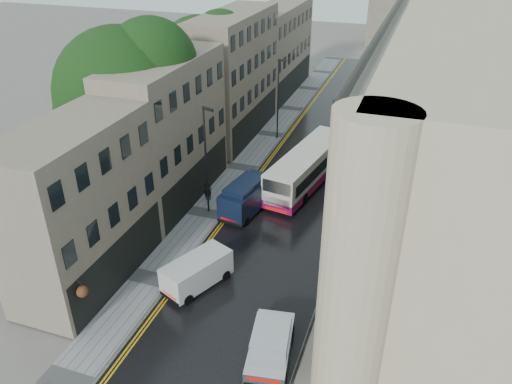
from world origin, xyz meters
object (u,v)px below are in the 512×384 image
Objects in this scene: white_van at (168,278)px; silver_hatchback at (247,366)px; tree_near at (124,114)px; white_lorry at (339,131)px; navy_van at (223,203)px; tree_far at (201,77)px; pedestrian at (208,190)px; cream_bus at (277,180)px; lamp_post_near at (206,162)px; lamp_post_far at (278,100)px.

silver_hatchback is at bearing -10.79° from white_van.
tree_near is 14.00m from white_van.
white_lorry reaches higher than navy_van.
tree_far is 31.40m from silver_hatchback.
tree_far is at bearing -74.23° from pedestrian.
cream_bus is 5.55m from pedestrian.
pedestrian is at bearing 133.51° from lamp_post_near.
cream_bus is 5.23m from navy_van.
tree_near is 21.51m from silver_hatchback.
navy_van is at bearing -76.85° from lamp_post_far.
pedestrian is at bearing 10.67° from tree_near.
lamp_post_far reaches higher than white_lorry.
lamp_post_far is at bearing 63.28° from tree_near.
tree_near is 17.02m from lamp_post_far.
white_lorry is 6.81m from lamp_post_far.
tree_near reaches higher than white_van.
navy_van is (7.90, -13.96, -4.87)m from tree_far.
tree_near is 20.19m from white_lorry.
white_van is at bearing -80.83° from navy_van.
tree_near is 1.67× the size of lamp_post_near.
tree_near is 7.28m from lamp_post_near.
lamp_post_near is at bearing 111.43° from silver_hatchback.
navy_van is (-2.82, -4.40, -0.22)m from cream_bus.
navy_van is at bearing -109.34° from white_lorry.
silver_hatchback is at bearing -54.22° from navy_van.
lamp_post_far is (-0.65, 15.96, 2.76)m from navy_van.
silver_hatchback is 1.04× the size of white_van.
pedestrian is 0.22× the size of lamp_post_far.
tree_far is 7.81m from lamp_post_far.
white_lorry is 1.85× the size of white_van.
lamp_post_far is at bearing 101.51° from navy_van.
white_lorry is at bearing 44.66° from tree_near.
pedestrian is (-5.02, -2.30, -0.56)m from cream_bus.
white_lorry is at bearing 77.87° from navy_van.
pedestrian reaches higher than silver_hatchback.
white_lorry is 14.99m from pedestrian.
tree_far is 6.96× the size of pedestrian.
tree_near is at bearing -105.91° from lamp_post_far.
lamp_post_near is at bearing 122.78° from white_van.
white_lorry is 1.77× the size of silver_hatchback.
pedestrian is at bearing 110.93° from silver_hatchback.
tree_far is at bearing -153.81° from lamp_post_far.
lamp_post_far is at bearing 171.24° from white_lorry.
navy_van is at bearing 113.86° from white_van.
navy_van reaches higher than pedestrian.
lamp_post_near reaches higher than white_van.
lamp_post_near reaches higher than cream_bus.
lamp_post_near reaches higher than navy_van.
white_lorry is at bearing 82.88° from silver_hatchback.
tree_near is 8.51m from pedestrian.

